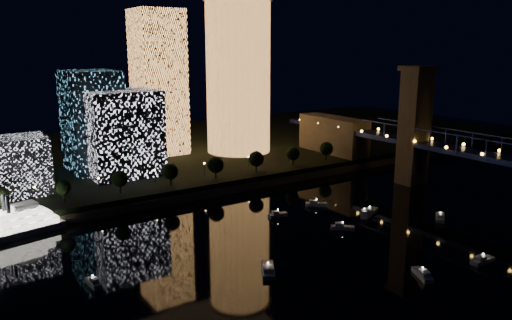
# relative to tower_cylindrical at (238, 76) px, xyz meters

# --- Properties ---
(ground) EXTENTS (520.00, 520.00, 0.00)m
(ground) POSITION_rel_tower_cylindrical_xyz_m (-26.47, -129.10, -43.28)
(ground) COLOR black
(ground) RESTS_ON ground
(far_bank) EXTENTS (420.00, 160.00, 5.00)m
(far_bank) POSITION_rel_tower_cylindrical_xyz_m (-26.47, 30.90, -40.78)
(far_bank) COLOR black
(far_bank) RESTS_ON ground
(seawall) EXTENTS (420.00, 6.00, 3.00)m
(seawall) POSITION_rel_tower_cylindrical_xyz_m (-26.47, -47.10, -41.78)
(seawall) COLOR #6B5E4C
(seawall) RESTS_ON ground
(tower_cylindrical) EXTENTS (34.00, 34.00, 76.31)m
(tower_cylindrical) POSITION_rel_tower_cylindrical_xyz_m (0.00, 0.00, 0.00)
(tower_cylindrical) COLOR #EE9A4C
(tower_cylindrical) RESTS_ON far_bank
(tower_rectangular) EXTENTS (22.13, 22.13, 70.40)m
(tower_rectangular) POSITION_rel_tower_cylindrical_xyz_m (-34.98, 18.05, -3.08)
(tower_rectangular) COLOR #EE9A4C
(tower_rectangular) RESTS_ON far_bank
(midrise_blocks) EXTENTS (93.15, 45.76, 42.88)m
(midrise_blocks) POSITION_rel_tower_cylindrical_xyz_m (-86.01, -7.20, -20.74)
(midrise_blocks) COLOR white
(midrise_blocks) RESTS_ON far_bank
(motorboats) EXTENTS (118.26, 84.64, 2.78)m
(motorboats) POSITION_rel_tower_cylindrical_xyz_m (-34.31, -116.13, -42.47)
(motorboats) COLOR silver
(motorboats) RESTS_ON ground
(esplanade_trees) EXTENTS (166.61, 6.96, 8.98)m
(esplanade_trees) POSITION_rel_tower_cylindrical_xyz_m (-58.46, -41.10, -32.81)
(esplanade_trees) COLOR black
(esplanade_trees) RESTS_ON far_bank
(street_lamps) EXTENTS (132.70, 0.70, 5.65)m
(street_lamps) POSITION_rel_tower_cylindrical_xyz_m (-60.47, -35.10, -34.26)
(street_lamps) COLOR black
(street_lamps) RESTS_ON far_bank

